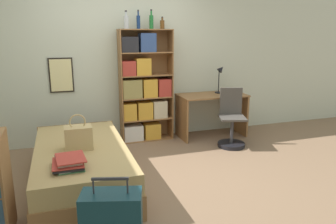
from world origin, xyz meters
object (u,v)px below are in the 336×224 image
object	(u,v)px
desk_chair	(231,127)
bed	(82,165)
desk	(212,107)
handbag	(78,137)
book_stack_on_bed	(69,162)
desk_lamp	(221,74)
bookcase	(143,90)
bottle_blue	(162,24)
bottle_brown	(138,22)
bottle_green	(126,22)
bottle_clear	(151,21)

from	to	relation	value
desk_chair	bed	bearing A→B (deg)	-164.58
desk	handbag	bearing A→B (deg)	-150.05
book_stack_on_bed	desk	size ratio (longest dim) A/B	0.32
desk	desk_lamp	size ratio (longest dim) A/B	2.32
bed	book_stack_on_bed	distance (m)	0.69
book_stack_on_bed	bookcase	size ratio (longest dim) A/B	0.20
book_stack_on_bed	bottle_blue	size ratio (longest dim) A/B	1.93
bed	bookcase	distance (m)	1.86
bed	desk_lamp	xyz separation A→B (m)	(2.46, 1.30, 0.83)
handbag	desk_lamp	size ratio (longest dim) A/B	0.83
bookcase	desk_chair	world-z (taller)	bookcase
bookcase	handbag	bearing A→B (deg)	-127.42
bottle_brown	bottle_blue	size ratio (longest dim) A/B	1.50
bottle_green	desk	world-z (taller)	bottle_green
bottle_blue	bookcase	bearing A→B (deg)	-173.56
bottle_clear	desk_lamp	size ratio (longest dim) A/B	0.60
bed	bottle_blue	distance (m)	2.60
bottle_clear	desk	size ratio (longest dim) A/B	0.26
bookcase	bottle_clear	bearing A→B (deg)	11.02
handbag	bottle_blue	world-z (taller)	bottle_blue
bookcase	book_stack_on_bed	bearing A→B (deg)	-122.26
bottle_green	bottle_brown	bearing A→B (deg)	21.14
bottle_green	desk_chair	world-z (taller)	bottle_green
handbag	bottle_brown	xyz separation A→B (m)	(1.08, 1.51, 1.30)
bottle_brown	bottle_blue	world-z (taller)	bottle_brown
bed	bottle_clear	size ratio (longest dim) A/B	6.78
bottle_green	bottle_clear	xyz separation A→B (m)	(0.41, 0.07, 0.01)
bed	bottle_blue	size ratio (longest dim) A/B	10.57
bottle_blue	bottle_brown	bearing A→B (deg)	179.32
desk	desk_lamp	distance (m)	0.60
bottle_brown	bottle_blue	bearing A→B (deg)	-0.68
bed	desk	bearing A→B (deg)	28.17
handbag	desk_lamp	bearing A→B (deg)	29.63
bottle_brown	desk_chair	bearing A→B (deg)	-30.69
bottle_green	desk	bearing A→B (deg)	-4.60
bed	bookcase	size ratio (longest dim) A/B	1.11
book_stack_on_bed	handbag	bearing A→B (deg)	76.31
book_stack_on_bed	bottle_green	bearing A→B (deg)	62.91
handbag	bottle_brown	bearing A→B (deg)	54.56
handbag	bottle_green	size ratio (longest dim) A/B	1.51
book_stack_on_bed	desk	world-z (taller)	desk
bottle_green	bottle_blue	bearing A→B (deg)	7.26
handbag	bookcase	xyz separation A→B (m)	(1.12, 1.47, 0.23)
bottle_clear	desk_lamp	distance (m)	1.47
bottle_blue	desk_lamp	size ratio (longest dim) A/B	0.39
book_stack_on_bed	bottle_clear	world-z (taller)	bottle_clear
bottle_blue	bottle_clear	bearing A→B (deg)	-177.62
desk	bottle_green	bearing A→B (deg)	175.40
bed	desk	size ratio (longest dim) A/B	1.77
bookcase	bottle_brown	bearing A→B (deg)	138.18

